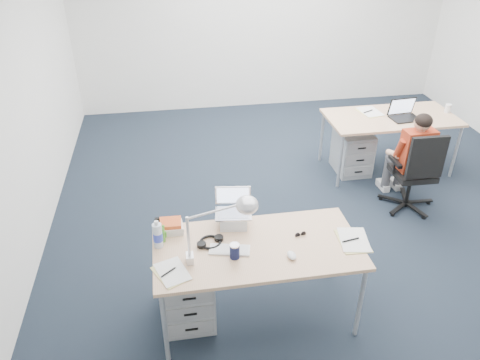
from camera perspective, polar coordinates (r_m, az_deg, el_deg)
name	(u,v)px	position (r m, az deg, el deg)	size (l,w,h in m)	color
floor	(328,220)	(5.26, 10.73, -4.82)	(7.00, 7.00, 0.00)	black
room	(347,67)	(4.50, 12.87, 13.23)	(6.02, 7.02, 2.80)	silver
desk_near	(257,251)	(3.68, 2.11, -8.59)	(1.60, 0.80, 0.73)	tan
desk_far	(391,120)	(6.15, 17.93, 6.98)	(1.60, 0.80, 0.73)	tan
office_chair	(411,187)	(5.57, 20.11, -0.76)	(0.63, 0.63, 0.97)	black
seated_person	(409,157)	(5.55, 19.86, 2.70)	(0.35, 0.61, 1.13)	#A53117
drawer_pedestal_near	(188,291)	(3.95, -6.35, -13.33)	(0.40, 0.50, 0.55)	#AEB1B3
drawer_pedestal_far	(352,151)	(6.15, 13.52, 3.42)	(0.40, 0.50, 0.55)	#AEB1B3
silver_laptop	(233,210)	(3.77, -0.83, -3.62)	(0.29, 0.23, 0.31)	silver
wireless_keyboard	(230,250)	(3.60, -1.27, -8.49)	(0.31, 0.13, 0.02)	white
computer_mouse	(292,255)	(3.55, 6.31, -9.12)	(0.06, 0.10, 0.04)	white
headphones	(210,241)	(3.66, -3.65, -7.48)	(0.23, 0.17, 0.04)	black
can_koozie	(235,251)	(3.50, -0.66, -8.64)	(0.07, 0.07, 0.12)	#12183B
water_bottle	(158,234)	(3.62, -10.02, -6.49)	(0.07, 0.07, 0.24)	silver
bear_figurine	(161,233)	(3.69, -9.58, -6.42)	(0.08, 0.06, 0.15)	#2A7A20
book_stack	(170,226)	(3.81, -8.55, -5.62)	(0.21, 0.16, 0.09)	silver
cordless_phone	(158,225)	(3.79, -10.00, -5.48)	(0.04, 0.02, 0.15)	black
papers_left	(171,273)	(3.44, -8.40, -11.14)	(0.20, 0.28, 0.01)	#DCD27F
papers_right	(353,241)	(3.79, 13.61, -7.21)	(0.22, 0.31, 0.01)	#DCD27F
sunglasses	(300,234)	(3.77, 7.38, -6.59)	(0.10, 0.04, 0.02)	black
desk_lamp	(211,230)	(3.36, -3.56, -6.09)	(0.48, 0.17, 0.54)	silver
dark_laptop	(407,110)	(6.06, 19.69, 8.08)	(0.34, 0.33, 0.25)	black
far_cup	(448,108)	(6.49, 24.02, 7.99)	(0.07, 0.07, 0.11)	white
far_papers	(370,112)	(6.18, 15.52, 7.97)	(0.23, 0.33, 0.01)	white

